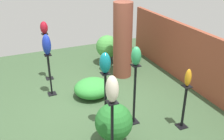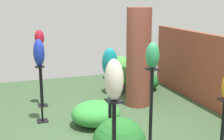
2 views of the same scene
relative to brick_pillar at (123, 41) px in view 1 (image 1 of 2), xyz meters
name	(u,v)px [view 1 (image 1 of 2)]	position (x,y,z in m)	size (l,w,h in m)	color
ground_plane	(94,105)	(1.16, -1.26, -1.04)	(8.00, 8.00, 0.00)	#385133
brick_wall_back	(190,57)	(1.16, 1.37, -0.27)	(5.60, 0.12, 1.53)	brown
brick_pillar	(123,41)	(0.00, 0.00, 0.00)	(0.52, 0.52, 2.07)	brown
pedestal_ivory	(112,138)	(3.03, -1.62, -0.47)	(0.20, 0.20, 1.24)	black
pedestal_ruby	(47,59)	(-0.60, -1.95, -0.44)	(0.20, 0.20, 1.30)	black
pedestal_cobalt	(50,77)	(0.28, -2.07, -0.56)	(0.20, 0.20, 1.06)	black
pedestal_amber	(184,109)	(2.64, 0.09, -0.61)	(0.20, 0.20, 0.94)	black
pedestal_jade	(134,97)	(2.12, -0.74, -0.43)	(0.20, 0.20, 1.31)	black
pedestal_teal	(106,103)	(2.01, -1.32, -0.48)	(0.20, 0.20, 1.21)	black
art_vase_ivory	(112,89)	(3.03, -1.62, 0.42)	(0.21, 0.19, 0.43)	beige
art_vase_ruby	(44,28)	(-0.60, -1.95, 0.43)	(0.20, 0.20, 0.32)	maroon
art_vase_cobalt	(47,45)	(0.28, -2.07, 0.27)	(0.22, 0.20, 0.49)	#192D9E
art_vase_amber	(188,78)	(2.64, 0.09, 0.08)	(0.12, 0.12, 0.35)	orange
art_vase_jade	(136,56)	(2.12, -0.74, 0.46)	(0.20, 0.18, 0.37)	#2D9356
art_vase_teal	(105,63)	(2.01, -1.32, 0.37)	(0.21, 0.21, 0.41)	#0F727A
potted_plant_walkway_edge	(107,48)	(-0.94, -0.07, -0.51)	(0.69, 0.69, 0.91)	#2D2D33
potted_plant_front_right	(114,123)	(2.55, -1.38, -0.57)	(0.69, 0.69, 0.83)	#936B4C
foliage_bed_east	(128,53)	(-0.99, 0.67, -0.83)	(0.71, 0.59, 0.41)	#195923
foliage_bed_west	(92,88)	(0.77, -1.16, -0.82)	(0.83, 0.90, 0.44)	#338C38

